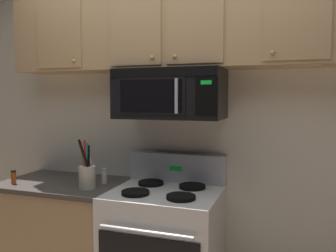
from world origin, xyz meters
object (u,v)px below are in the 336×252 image
(stove_range, at_px, (165,251))
(spice_jar, at_px, (14,177))
(over_range_microwave, at_px, (170,94))
(salt_shaker, at_px, (104,176))
(utensil_crock_cream, at_px, (87,173))

(stove_range, height_order, spice_jar, stove_range)
(stove_range, xyz_separation_m, over_range_microwave, (-0.00, 0.12, 1.11))
(salt_shaker, bearing_deg, utensil_crock_cream, -103.64)
(utensil_crock_cream, distance_m, spice_jar, 0.60)
(over_range_microwave, bearing_deg, stove_range, -89.86)
(salt_shaker, height_order, spice_jar, salt_shaker)
(over_range_microwave, xyz_separation_m, utensil_crock_cream, (-0.55, -0.23, -0.57))
(over_range_microwave, relative_size, utensil_crock_cream, 2.10)
(over_range_microwave, height_order, salt_shaker, over_range_microwave)
(over_range_microwave, bearing_deg, salt_shaker, -172.98)
(utensil_crock_cream, relative_size, salt_shaker, 3.11)
(stove_range, xyz_separation_m, spice_jar, (-1.15, -0.18, 0.48))
(over_range_microwave, bearing_deg, spice_jar, -165.43)
(stove_range, distance_m, spice_jar, 1.26)
(spice_jar, bearing_deg, over_range_microwave, 14.57)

